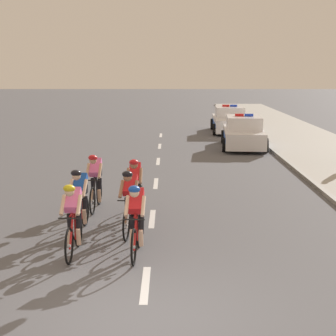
{
  "coord_description": "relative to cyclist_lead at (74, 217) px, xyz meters",
  "views": [
    {
      "loc": [
        0.4,
        -7.24,
        3.76
      ],
      "look_at": [
        0.37,
        6.32,
        1.1
      ],
      "focal_mm": 55.72,
      "sensor_mm": 36.0,
      "label": 1
    }
  ],
  "objects": [
    {
      "name": "cyclist_fifth",
      "position": [
        -0.02,
        3.4,
        0.0
      ],
      "size": [
        0.43,
        1.72,
        1.56
      ],
      "color": "black",
      "rests_on": "ground"
    },
    {
      "name": "lane_markings_centre",
      "position": [
        1.5,
        6.55,
        -0.78
      ],
      "size": [
        0.14,
        25.6,
        0.01
      ],
      "color": "white",
      "rests_on": "ground"
    },
    {
      "name": "cyclist_lead",
      "position": [
        0.0,
        0.0,
        0.0
      ],
      "size": [
        0.42,
        1.72,
        1.56
      ],
      "color": "black",
      "rests_on": "ground"
    },
    {
      "name": "cyclist_sixth",
      "position": [
        1.07,
        2.76,
        0.0
      ],
      "size": [
        0.42,
        1.72,
        1.56
      ],
      "color": "black",
      "rests_on": "ground"
    },
    {
      "name": "cyclist_fourth",
      "position": [
        1.04,
        1.33,
        0.0
      ],
      "size": [
        0.45,
        1.72,
        1.56
      ],
      "color": "black",
      "rests_on": "ground"
    },
    {
      "name": "sidewalk_slab",
      "position": [
        8.75,
        11.23,
        -0.73
      ],
      "size": [
        4.53,
        60.0,
        0.12
      ],
      "primitive_type": "cube",
      "color": "#A3A099",
      "rests_on": "ground"
    },
    {
      "name": "ground_plane",
      "position": [
        1.5,
        -2.77,
        -0.79
      ],
      "size": [
        160.0,
        160.0,
        0.0
      ],
      "primitive_type": "plane",
      "color": "#56565B"
    },
    {
      "name": "cyclist_third",
      "position": [
        -0.11,
        1.45,
        0.0
      ],
      "size": [
        0.43,
        1.72,
        1.56
      ],
      "color": "black",
      "rests_on": "ground"
    },
    {
      "name": "cyclist_second",
      "position": [
        1.27,
        -0.07,
        0.0
      ],
      "size": [
        0.43,
        1.72,
        1.56
      ],
      "color": "black",
      "rests_on": "ground"
    },
    {
      "name": "kerb_edge",
      "position": [
        6.56,
        11.23,
        -0.72
      ],
      "size": [
        0.16,
        60.0,
        0.13
      ],
      "primitive_type": "cube",
      "color": "#9E9E99",
      "rests_on": "ground"
    },
    {
      "name": "police_car_second",
      "position": [
        5.43,
        19.93,
        -0.11
      ],
      "size": [
        2.12,
        4.46,
        1.59
      ],
      "color": "white",
      "rests_on": "ground"
    },
    {
      "name": "police_car_nearest",
      "position": [
        5.43,
        14.15,
        -0.11
      ],
      "size": [
        2.26,
        4.53,
        1.59
      ],
      "color": "white",
      "rests_on": "ground"
    }
  ]
}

